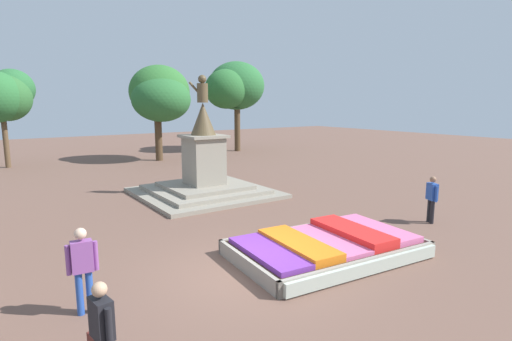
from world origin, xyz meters
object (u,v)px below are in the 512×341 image
at_px(flower_planter, 328,246).
at_px(pedestrian_with_handbag, 102,330).
at_px(pedestrian_crossing_plaza, 83,265).
at_px(pedestrian_near_planter, 432,196).
at_px(statue_monument, 204,173).

relative_size(flower_planter, pedestrian_with_handbag, 3.17).
xyz_separation_m(flower_planter, pedestrian_crossing_plaza, (-5.92, 0.52, 0.74)).
height_order(flower_planter, pedestrian_crossing_plaza, pedestrian_crossing_plaza).
relative_size(pedestrian_near_planter, pedestrian_crossing_plaza, 0.93).
xyz_separation_m(pedestrian_near_planter, pedestrian_crossing_plaza, (-10.82, 0.38, 0.07)).
bearing_deg(statue_monument, pedestrian_crossing_plaza, -130.43).
bearing_deg(pedestrian_with_handbag, pedestrian_crossing_plaza, 84.15).
xyz_separation_m(flower_planter, pedestrian_with_handbag, (-6.16, -1.82, 0.66)).
height_order(flower_planter, pedestrian_near_planter, pedestrian_near_planter).
relative_size(pedestrian_with_handbag, pedestrian_crossing_plaza, 0.95).
bearing_deg(flower_planter, statue_monument, 85.67).
bearing_deg(pedestrian_crossing_plaza, flower_planter, -4.99).
relative_size(flower_planter, statue_monument, 0.94).
distance_m(pedestrian_near_planter, pedestrian_crossing_plaza, 10.83).
bearing_deg(pedestrian_near_planter, pedestrian_with_handbag, -169.97).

